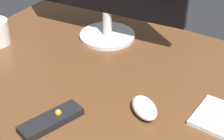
{
  "coord_description": "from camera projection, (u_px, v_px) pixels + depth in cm",
  "views": [
    {
      "loc": [
        42.34,
        -81.72,
        69.73
      ],
      "look_at": [
        -7.73,
        -4.43,
        8.0
      ],
      "focal_mm": 59.81,
      "sensor_mm": 36.0,
      "label": 1
    }
  ],
  "objects": [
    {
      "name": "desk",
      "position": [
        141.0,
        90.0,
        1.14
      ],
      "size": [
        140.0,
        84.0,
        2.0
      ],
      "primitive_type": "cube",
      "color": "brown",
      "rests_on": "ground"
    },
    {
      "name": "computer_mouse",
      "position": [
        144.0,
        108.0,
        1.03
      ],
      "size": [
        12.17,
        11.55,
        3.68
      ],
      "primitive_type": "ellipsoid",
      "rotation": [
        0.0,
        0.0,
        -0.69
      ],
      "color": "silver",
      "rests_on": "desk"
    },
    {
      "name": "media_remote",
      "position": [
        51.0,
        120.0,
        1.0
      ],
      "size": [
        10.61,
        18.79,
        3.29
      ],
      "rotation": [
        0.0,
        0.0,
        1.29
      ],
      "color": "black",
      "rests_on": "desk"
    }
  ]
}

